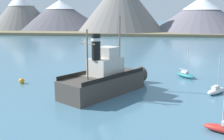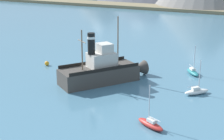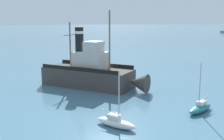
% 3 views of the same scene
% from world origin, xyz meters
% --- Properties ---
extents(ground_plane, '(600.00, 600.00, 0.00)m').
position_xyz_m(ground_plane, '(0.00, 0.00, 0.00)').
color(ground_plane, '#477289').
extents(mountain_ridge, '(171.17, 68.59, 30.35)m').
position_xyz_m(mountain_ridge, '(6.23, 112.40, 11.91)').
color(mountain_ridge, slate).
rests_on(mountain_ridge, ground).
extents(shoreline_strip, '(240.00, 12.00, 1.20)m').
position_xyz_m(shoreline_strip, '(0.00, 87.74, 0.60)').
color(shoreline_strip, '#7A6B4C').
rests_on(shoreline_strip, ground).
extents(old_tugboat, '(10.86, 13.82, 9.90)m').
position_xyz_m(old_tugboat, '(1.92, 0.01, 1.83)').
color(old_tugboat, '#423D38').
rests_on(old_tugboat, ground).
extents(sailboat_teal, '(3.23, 3.66, 4.90)m').
position_xyz_m(sailboat_teal, '(13.35, 9.97, 0.43)').
color(sailboat_teal, '#23757A').
rests_on(sailboat_teal, ground).
extents(sailboat_white, '(3.36, 3.56, 4.90)m').
position_xyz_m(sailboat_white, '(16.12, 1.34, 0.43)').
color(sailboat_white, white).
rests_on(sailboat_white, ground).
extents(mooring_buoy, '(0.79, 0.79, 0.79)m').
position_xyz_m(mooring_buoy, '(-11.12, 3.13, 0.40)').
color(mooring_buoy, orange).
rests_on(mooring_buoy, ground).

